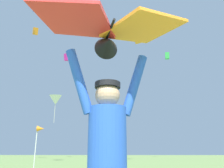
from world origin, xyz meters
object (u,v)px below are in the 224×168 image
object	(u,v)px
distant_kite_blue_mid_left	(35,10)
distant_kite_green_far_center	(167,56)
held_stunt_kite	(109,31)
distant_kite_yellow_mid_right	(87,14)
marker_flag	(40,132)
kite_flyer_person	(107,158)
distant_kite_magenta_overhead_distant	(67,57)
distant_kite_white_low_right	(56,100)
distant_kite_orange_high_left	(35,31)
distant_kite_orange_high_right	(137,38)

from	to	relation	value
distant_kite_blue_mid_left	distant_kite_green_far_center	distance (m)	21.40
held_stunt_kite	distant_kite_green_far_center	distance (m)	36.41
distant_kite_yellow_mid_right	marker_flag	xyz separation A→B (m)	(1.08, -19.40, -18.88)
distant_kite_yellow_mid_right	kite_flyer_person	bearing A→B (deg)	-81.06
held_stunt_kite	distant_kite_magenta_overhead_distant	distance (m)	35.05
held_stunt_kite	distant_kite_magenta_overhead_distant	size ratio (longest dim) A/B	1.25
distant_kite_blue_mid_left	distant_kite_white_low_right	bearing A→B (deg)	-11.34
kite_flyer_person	held_stunt_kite	xyz separation A→B (m)	(0.01, -0.06, 1.20)
held_stunt_kite	marker_flag	size ratio (longest dim) A/B	0.76
distant_kite_orange_high_left	distant_kite_blue_mid_left	xyz separation A→B (m)	(1.17, -3.59, 0.84)
distant_kite_white_low_right	distant_kite_blue_mid_left	bearing A→B (deg)	168.66
marker_flag	distant_kite_orange_high_left	bearing A→B (deg)	113.98
distant_kite_blue_mid_left	distant_kite_orange_high_right	xyz separation A→B (m)	(12.37, -1.37, -4.67)
kite_flyer_person	distant_kite_orange_high_right	world-z (taller)	distant_kite_orange_high_right
distant_kite_yellow_mid_right	distant_kite_green_far_center	size ratio (longest dim) A/B	0.69
distant_kite_green_far_center	held_stunt_kite	bearing A→B (deg)	-104.76
kite_flyer_person	distant_kite_white_low_right	bearing A→B (deg)	106.82
distant_kite_magenta_overhead_distant	distant_kite_green_far_center	size ratio (longest dim) A/B	1.09
distant_kite_magenta_overhead_distant	distant_kite_white_low_right	distance (m)	14.01
distant_kite_green_far_center	marker_flag	xyz separation A→B (m)	(-11.74, -24.88, -14.41)
distant_kite_magenta_overhead_distant	marker_flag	size ratio (longest dim) A/B	0.61
distant_kite_yellow_mid_right	distant_kite_magenta_overhead_distant	world-z (taller)	distant_kite_yellow_mid_right
distant_kite_blue_mid_left	distant_kite_green_far_center	bearing A→B (deg)	29.97
distant_kite_orange_high_left	distant_kite_green_far_center	size ratio (longest dim) A/B	1.02
distant_kite_orange_high_left	marker_flag	xyz separation A→B (m)	(7.92, -17.81, -15.15)
distant_kite_blue_mid_left	marker_flag	distance (m)	22.44
kite_flyer_person	distant_kite_green_far_center	size ratio (longest dim) A/B	1.70
distant_kite_yellow_mid_right	distant_kite_orange_high_left	xyz separation A→B (m)	(-6.84, -1.59, -3.73)
held_stunt_kite	distant_kite_green_far_center	size ratio (longest dim) A/B	1.36
held_stunt_kite	distant_kite_blue_mid_left	distance (m)	28.62
held_stunt_kite	marker_flag	distance (m)	8.26
distant_kite_magenta_overhead_distant	kite_flyer_person	bearing A→B (deg)	-75.90
distant_kite_yellow_mid_right	distant_kite_magenta_overhead_distant	bearing A→B (deg)	129.66
kite_flyer_person	distant_kite_white_low_right	size ratio (longest dim) A/B	0.63
distant_kite_blue_mid_left	distant_kite_green_far_center	xyz separation A→B (m)	(18.49, 10.66, -1.58)
distant_kite_green_far_center	kite_flyer_person	bearing A→B (deg)	-104.81
kite_flyer_person	held_stunt_kite	distance (m)	1.20
distant_kite_yellow_mid_right	marker_flag	size ratio (longest dim) A/B	0.38
distant_kite_magenta_overhead_distant	distant_kite_orange_high_right	size ratio (longest dim) A/B	0.96
distant_kite_yellow_mid_right	distant_kite_magenta_overhead_distant	distance (m)	7.60
distant_kite_blue_mid_left	distant_kite_magenta_overhead_distant	size ratio (longest dim) A/B	0.52
distant_kite_blue_mid_left	distant_kite_green_far_center	size ratio (longest dim) A/B	0.57
distant_kite_orange_high_left	distant_kite_green_far_center	bearing A→B (deg)	19.78
distant_kite_yellow_mid_right	distant_kite_orange_high_right	size ratio (longest dim) A/B	0.60
distant_kite_orange_high_left	marker_flag	bearing A→B (deg)	-66.02
distant_kite_white_low_right	marker_flag	xyz separation A→B (m)	(3.20, -13.50, -4.43)
distant_kite_green_far_center	marker_flag	size ratio (longest dim) A/B	0.56
distant_kite_yellow_mid_right	held_stunt_kite	bearing A→B (deg)	-81.05
held_stunt_kite	marker_flag	xyz separation A→B (m)	(-3.18, 7.61, -0.38)
distant_kite_yellow_mid_right	distant_kite_orange_high_right	distance (m)	12.04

